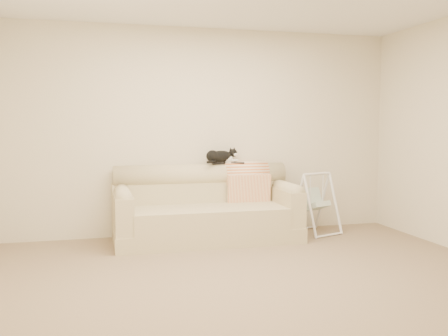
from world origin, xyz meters
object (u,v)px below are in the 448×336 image
remote_a (219,163)px  sofa (206,211)px  remote_b (237,163)px  tuxedo_cat (221,156)px  baby_swing (316,203)px

remote_a → sofa: bearing=-134.6°
sofa → remote_b: size_ratio=12.58×
sofa → remote_b: bearing=23.5°
tuxedo_cat → sofa: bearing=-136.7°
tuxedo_cat → baby_swing: size_ratio=0.60×
sofa → remote_a: 0.64m
tuxedo_cat → baby_swing: 1.36m
remote_a → baby_swing: bearing=-11.0°
tuxedo_cat → remote_b: bearing=-9.9°
remote_a → baby_swing: remote_a is taller
remote_a → baby_swing: (1.22, -0.24, -0.52)m
sofa → tuxedo_cat: size_ratio=4.65×
sofa → baby_swing: 1.45m
remote_a → baby_swing: 1.35m
remote_a → remote_b: remote_a is taller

